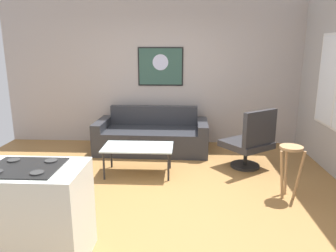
{
  "coord_description": "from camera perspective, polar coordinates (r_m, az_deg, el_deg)",
  "views": [
    {
      "loc": [
        0.36,
        -3.89,
        1.88
      ],
      "look_at": [
        0.11,
        0.9,
        0.7
      ],
      "focal_mm": 34.14,
      "sensor_mm": 36.0,
      "label": 1
    }
  ],
  "objects": [
    {
      "name": "bar_stool",
      "position": [
        4.32,
        20.98,
        -5.65
      ],
      "size": [
        0.33,
        0.33,
        0.69
      ],
      "color": "#A37C51",
      "rests_on": "ground"
    },
    {
      "name": "coffee_table",
      "position": [
        4.83,
        -5.37,
        -4.02
      ],
      "size": [
        1.04,
        0.58,
        0.44
      ],
      "color": "silver",
      "rests_on": "ground"
    },
    {
      "name": "armchair",
      "position": [
        5.17,
        14.55,
        -2.65
      ],
      "size": [
        0.91,
        0.9,
        0.97
      ],
      "color": "black",
      "rests_on": "ground"
    },
    {
      "name": "back_wall",
      "position": [
        6.34,
        -0.35,
        9.5
      ],
      "size": [
        6.4,
        0.05,
        2.8
      ],
      "primitive_type": "cube",
      "color": "#A99F9A",
      "rests_on": "ground"
    },
    {
      "name": "kitchen_counter",
      "position": [
        3.3,
        -27.8,
        -13.72
      ],
      "size": [
        1.54,
        0.62,
        0.91
      ],
      "color": "silver",
      "rests_on": "ground"
    },
    {
      "name": "wall_painting",
      "position": [
        6.29,
        -1.35,
        10.58
      ],
      "size": [
        0.88,
        0.03,
        0.74
      ],
      "color": "black"
    },
    {
      "name": "couch",
      "position": [
        5.95,
        -2.85,
        -1.91
      ],
      "size": [
        2.05,
        0.96,
        0.79
      ],
      "color": "#292B30",
      "rests_on": "ground"
    },
    {
      "name": "ground",
      "position": [
        4.34,
        -2.16,
        -12.14
      ],
      "size": [
        6.4,
        6.4,
        0.04
      ],
      "primitive_type": "cube",
      "color": "olive"
    }
  ]
}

